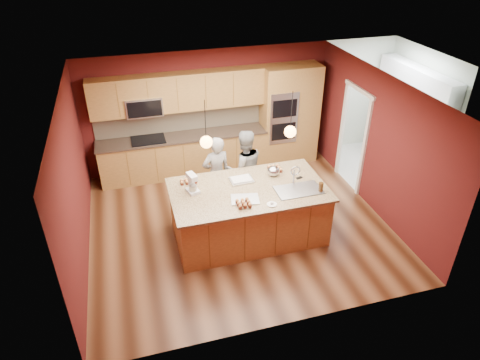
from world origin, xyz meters
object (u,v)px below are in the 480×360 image
object	(u,v)px
person_left	(216,174)
stand_mixer	(192,184)
person_right	(244,169)
mixing_bowl	(273,171)
island	(249,212)

from	to	relation	value
person_left	stand_mixer	xyz separation A→B (m)	(-0.60, -0.84, 0.37)
stand_mixer	person_left	bearing A→B (deg)	37.96
person_right	stand_mixer	distance (m)	1.47
mixing_bowl	person_right	bearing A→B (deg)	117.10
person_left	person_right	world-z (taller)	person_right
island	person_right	distance (m)	1.08
island	person_right	world-z (taller)	person_right
mixing_bowl	island	bearing A→B (deg)	-149.64
stand_mixer	island	bearing A→B (deg)	-26.64
island	person_right	bearing A→B (deg)	78.94
island	mixing_bowl	bearing A→B (deg)	30.36
person_left	mixing_bowl	size ratio (longest dim) A/B	6.97
person_right	mixing_bowl	xyz separation A→B (m)	(0.35, -0.69, 0.28)
person_right	mixing_bowl	size ratio (longest dim) A/B	7.22
mixing_bowl	stand_mixer	bearing A→B (deg)	-174.54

